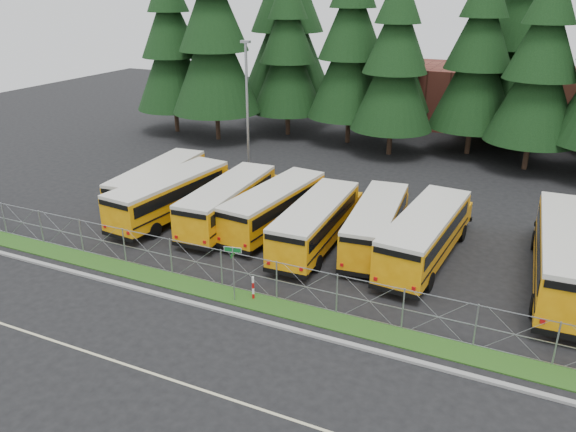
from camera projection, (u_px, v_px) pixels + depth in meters
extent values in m
plane|color=black|center=(304.00, 294.00, 27.10)|extent=(120.00, 120.00, 0.00)
cube|color=gray|center=(276.00, 325.00, 24.48)|extent=(50.00, 0.25, 0.12)
cube|color=#1C4B15|center=(290.00, 310.00, 25.66)|extent=(50.00, 1.40, 0.06)
cube|color=beige|center=(218.00, 395.00, 20.38)|extent=(50.00, 0.12, 0.01)
cube|color=brown|center=(514.00, 99.00, 57.18)|extent=(22.00, 10.00, 6.00)
cylinder|color=#95989D|center=(234.00, 275.00, 25.94)|extent=(0.06, 0.06, 2.80)
cube|color=#0D6121|center=(233.00, 250.00, 25.45)|extent=(0.79, 0.18, 0.22)
cube|color=white|center=(233.00, 250.00, 25.45)|extent=(0.83, 0.18, 0.26)
cube|color=#0D6121|center=(233.00, 254.00, 25.55)|extent=(0.13, 0.54, 0.18)
cylinder|color=#B20C0C|center=(253.00, 288.00, 26.39)|extent=(0.11, 0.11, 1.20)
cylinder|color=#95989D|center=(247.00, 112.00, 42.09)|extent=(0.20, 0.20, 10.00)
cube|color=#95989D|center=(245.00, 42.00, 40.17)|extent=(0.70, 0.35, 0.18)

